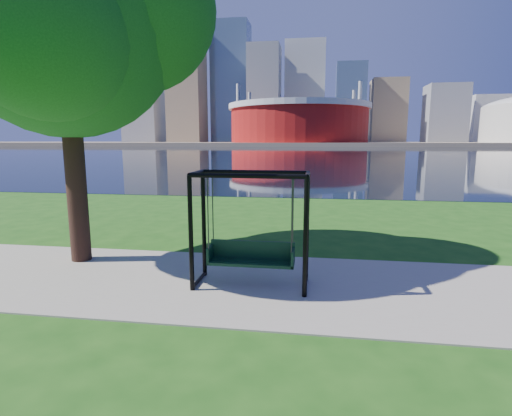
# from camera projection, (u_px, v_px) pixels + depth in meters

# --- Properties ---
(ground) EXTENTS (900.00, 900.00, 0.00)m
(ground) POSITION_uv_depth(u_px,v_px,m) (256.00, 276.00, 8.57)
(ground) COLOR #1E5114
(ground) RESTS_ON ground
(path) EXTENTS (120.00, 4.00, 0.03)m
(path) POSITION_uv_depth(u_px,v_px,m) (252.00, 284.00, 8.08)
(path) COLOR #9E937F
(path) RESTS_ON ground
(river) EXTENTS (900.00, 180.00, 0.02)m
(river) POSITION_uv_depth(u_px,v_px,m) (313.00, 152.00, 108.01)
(river) COLOR black
(river) RESTS_ON ground
(far_bank) EXTENTS (900.00, 228.00, 2.00)m
(far_bank) POSITION_uv_depth(u_px,v_px,m) (316.00, 143.00, 306.73)
(far_bank) COLOR #937F60
(far_bank) RESTS_ON ground
(stadium) EXTENTS (83.00, 83.00, 32.00)m
(stadium) POSITION_uv_depth(u_px,v_px,m) (299.00, 122.00, 236.79)
(stadium) COLOR maroon
(stadium) RESTS_ON far_bank
(skyline) EXTENTS (392.00, 66.00, 96.50)m
(skyline) POSITION_uv_depth(u_px,v_px,m) (311.00, 99.00, 314.62)
(skyline) COLOR gray
(skyline) RESTS_ON far_bank
(swing) EXTENTS (2.24, 0.97, 2.30)m
(swing) POSITION_uv_depth(u_px,v_px,m) (251.00, 232.00, 7.83)
(swing) COLOR black
(swing) RESTS_ON ground
(park_tree) EXTENTS (6.49, 5.86, 8.06)m
(park_tree) POSITION_uv_depth(u_px,v_px,m) (63.00, 16.00, 8.84)
(park_tree) COLOR black
(park_tree) RESTS_ON ground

